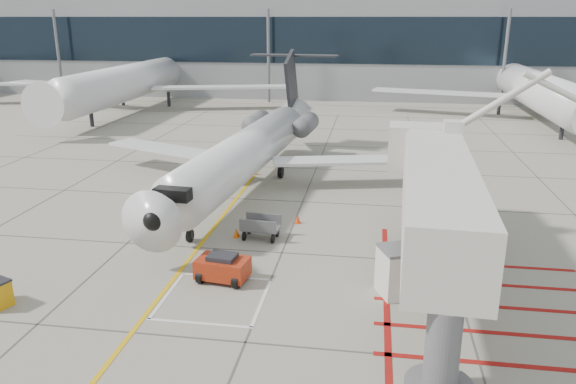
# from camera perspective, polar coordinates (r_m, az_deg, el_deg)

# --- Properties ---
(ground_plane) EXTENTS (260.00, 260.00, 0.00)m
(ground_plane) POSITION_cam_1_polar(r_m,az_deg,el_deg) (24.03, -2.21, -9.97)
(ground_plane) COLOR gray
(ground_plane) RESTS_ON ground
(regional_jet) EXTENTS (27.45, 33.31, 8.18)m
(regional_jet) POSITION_cam_1_polar(r_m,az_deg,el_deg) (34.70, -5.45, 5.77)
(regional_jet) COLOR silver
(regional_jet) RESTS_ON ground_plane
(jet_bridge) EXTENTS (9.55, 18.72, 7.33)m
(jet_bridge) POSITION_cam_1_polar(r_m,az_deg,el_deg) (22.87, 14.97, -2.03)
(jet_bridge) COLOR silver
(jet_bridge) RESTS_ON ground_plane
(pushback_tug) EXTENTS (2.37, 1.67, 1.28)m
(pushback_tug) POSITION_cam_1_polar(r_m,az_deg,el_deg) (24.77, -6.66, -7.55)
(pushback_tug) COLOR #A62910
(pushback_tug) RESTS_ON ground_plane
(baggage_cart) EXTENTS (2.04, 1.39, 1.23)m
(baggage_cart) POSITION_cam_1_polar(r_m,az_deg,el_deg) (29.14, -2.78, -3.59)
(baggage_cart) COLOR #525256
(baggage_cart) RESTS_ON ground_plane
(ground_power_unit) EXTENTS (2.97, 2.36, 2.06)m
(ground_power_unit) POSITION_cam_1_polar(r_m,az_deg,el_deg) (23.95, 12.40, -7.75)
(ground_power_unit) COLOR white
(ground_power_unit) RESTS_ON ground_plane
(cone_nose) EXTENTS (0.36, 0.36, 0.49)m
(cone_nose) POSITION_cam_1_polar(r_m,az_deg,el_deg) (29.53, -5.27, -4.12)
(cone_nose) COLOR orange
(cone_nose) RESTS_ON ground_plane
(cone_side) EXTENTS (0.34, 0.34, 0.48)m
(cone_side) POSITION_cam_1_polar(r_m,az_deg,el_deg) (31.32, 0.99, -2.78)
(cone_side) COLOR #E8400C
(cone_side) RESTS_ON ground_plane
(terminal_building) EXTENTS (180.00, 28.00, 14.00)m
(terminal_building) POSITION_cam_1_polar(r_m,az_deg,el_deg) (91.22, 12.83, 14.45)
(terminal_building) COLOR gray
(terminal_building) RESTS_ON ground_plane
(terminal_glass_band) EXTENTS (180.00, 0.10, 6.00)m
(terminal_glass_band) POSITION_cam_1_polar(r_m,az_deg,el_deg) (77.17, 13.54, 14.68)
(terminal_glass_band) COLOR black
(terminal_glass_band) RESTS_ON ground_plane
(bg_aircraft_b) EXTENTS (37.31, 41.46, 12.44)m
(bg_aircraft_b) POSITION_cam_1_polar(r_m,az_deg,el_deg) (73.19, -15.20, 13.04)
(bg_aircraft_b) COLOR silver
(bg_aircraft_b) RESTS_ON ground_plane
(bg_aircraft_c) EXTENTS (35.54, 39.49, 11.85)m
(bg_aircraft_c) POSITION_cam_1_polar(r_m,az_deg,el_deg) (69.38, 23.85, 11.73)
(bg_aircraft_c) COLOR silver
(bg_aircraft_c) RESTS_ON ground_plane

